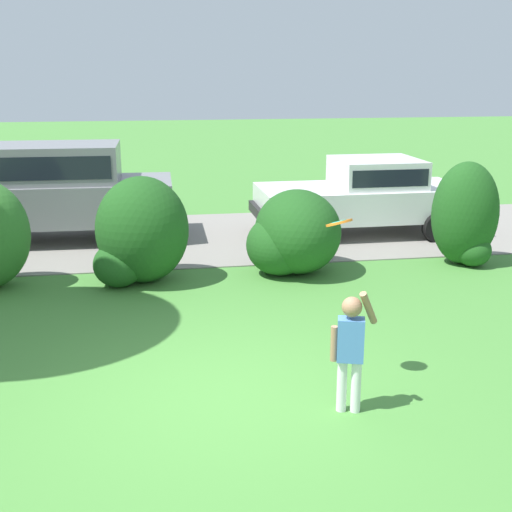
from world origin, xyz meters
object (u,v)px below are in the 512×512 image
parked_sedan (365,194)px  child_thrower (351,345)px  parked_suv (56,187)px  frisbee (339,223)px

parked_sedan → child_thrower: parked_sedan is taller
child_thrower → parked_sedan: bearing=70.8°
parked_suv → child_thrower: size_ratio=3.68×
parked_sedan → parked_suv: parked_suv is taller
child_thrower → frisbee: 1.26m
child_thrower → frisbee: frisbee is taller
parked_suv → child_thrower: 8.54m
parked_suv → child_thrower: (3.67, -7.71, -0.36)m
parked_sedan → parked_suv: (-6.20, 0.42, 0.23)m
parked_sedan → child_thrower: (-2.53, -7.29, -0.13)m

